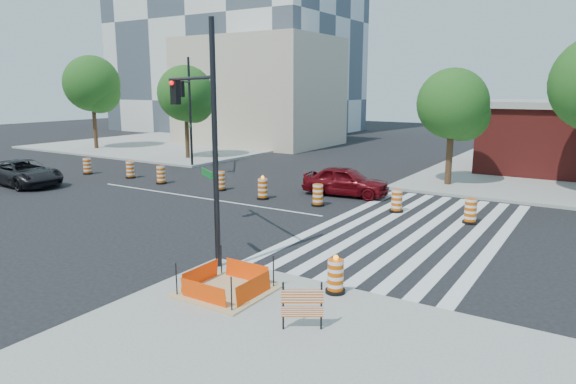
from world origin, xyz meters
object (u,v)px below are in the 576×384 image
(signal_pole_nw, at_px, (187,102))
(red_coupe, at_px, (346,181))
(signal_pole_se, at_px, (200,121))
(dark_suv, at_px, (24,173))

(signal_pole_nw, bearing_deg, red_coupe, 44.86)
(red_coupe, distance_m, signal_pole_nw, 12.97)
(signal_pole_se, bearing_deg, red_coupe, -56.08)
(red_coupe, relative_size, dark_suv, 0.84)
(dark_suv, height_order, signal_pole_nw, signal_pole_nw)
(signal_pole_se, relative_size, signal_pole_nw, 0.99)
(signal_pole_se, bearing_deg, dark_suv, 19.01)
(red_coupe, xyz_separation_m, signal_pole_nw, (-12.31, 1.71, 3.73))
(red_coupe, distance_m, dark_suv, 18.07)
(dark_suv, height_order, signal_pole_se, signal_pole_se)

